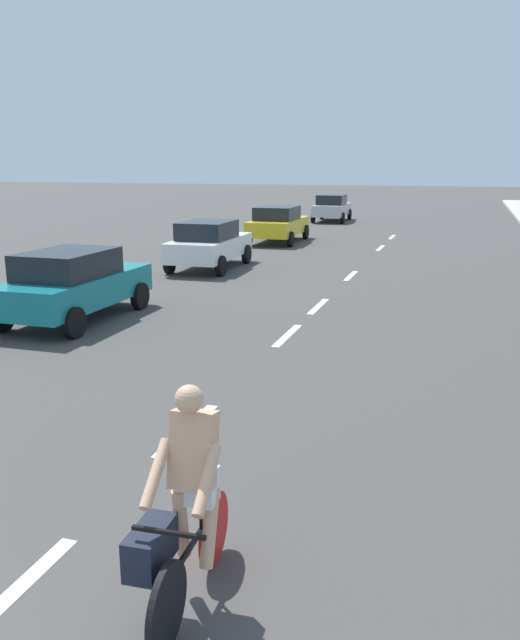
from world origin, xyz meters
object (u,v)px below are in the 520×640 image
at_px(parked_car_teal, 73,283).
at_px(parked_car_yellow, 278,223).
at_px(parked_car_white, 209,243).
at_px(cyclist, 184,509).
at_px(parked_car_silver, 332,207).

distance_m(parked_car_teal, parked_car_yellow, 15.32).
height_order(parked_car_white, parked_car_yellow, same).
xyz_separation_m(parked_car_white, parked_car_yellow, (0.15, 7.67, 0.00)).
bearing_deg(parked_car_white, parked_car_yellow, 86.84).
xyz_separation_m(cyclist, parked_car_silver, (-5.80, 34.38, 0.01)).
relative_size(parked_car_teal, parked_car_silver, 0.99).
bearing_deg(cyclist, parked_car_silver, -83.36).
height_order(parked_car_teal, parked_car_yellow, same).
distance_m(parked_car_white, parked_car_silver, 18.71).
bearing_deg(parked_car_silver, parked_car_yellow, -92.57).
bearing_deg(parked_car_yellow, parked_car_teal, -92.42).
bearing_deg(parked_car_teal, parked_car_yellow, 88.86).
relative_size(cyclist, parked_car_yellow, 0.42).
bearing_deg(parked_car_silver, parked_car_white, -92.69).
xyz_separation_m(cyclist, parked_car_yellow, (-5.96, 23.35, 0.01)).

